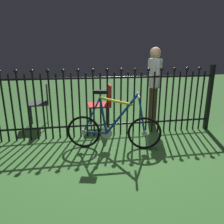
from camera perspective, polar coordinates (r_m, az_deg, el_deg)
ground_plane at (r=3.34m, az=0.48°, el=-9.90°), size 20.00×20.00×0.00m
iron_fence at (r=3.64m, az=-1.86°, el=2.98°), size 3.99×0.07×1.26m
bicycle at (r=3.21m, az=0.46°, el=-4.47°), size 1.44×0.47×0.93m
chair_red at (r=4.18m, az=-2.46°, el=2.97°), size 0.44×0.44×0.86m
chair_charcoal at (r=4.43m, az=-18.73°, el=3.16°), size 0.45×0.45×0.88m
person_visitor at (r=4.29m, az=11.49°, el=8.61°), size 0.21×0.48×1.57m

